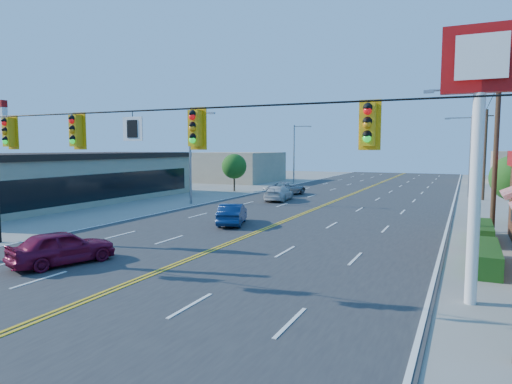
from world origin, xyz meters
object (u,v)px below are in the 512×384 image
at_px(car_magenta, 62,249).
at_px(car_silver, 287,189).
at_px(car_blue, 232,215).
at_px(kfc_pylon, 479,108).
at_px(car_white, 279,194).
at_px(signal_span, 101,147).

xyz_separation_m(car_magenta, car_silver, (-1.63, 30.16, -0.06)).
relative_size(car_blue, car_silver, 0.85).
relative_size(car_magenta, car_blue, 1.04).
xyz_separation_m(kfc_pylon, car_magenta, (-15.30, -2.00, -5.33)).
relative_size(car_blue, car_white, 0.87).
height_order(signal_span, car_magenta, signal_span).
bearing_deg(signal_span, car_magenta, 154.41).
distance_m(car_magenta, car_silver, 30.20).
height_order(kfc_pylon, car_white, kfc_pylon).
distance_m(car_blue, car_white, 13.55).
distance_m(kfc_pylon, car_white, 28.41).
bearing_deg(car_magenta, car_white, -69.40).
distance_m(car_blue, car_silver, 18.80).
relative_size(kfc_pylon, car_blue, 2.10).
bearing_deg(car_silver, signal_span, 113.13).
relative_size(signal_span, car_blue, 6.01).
bearing_deg(kfc_pylon, car_silver, 121.01).
bearing_deg(car_blue, kfc_pylon, 124.80).
bearing_deg(car_magenta, car_silver, -67.37).
relative_size(kfc_pylon, car_white, 1.83).
xyz_separation_m(signal_span, car_silver, (-5.80, 32.16, -4.23)).
distance_m(signal_span, car_blue, 14.50).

